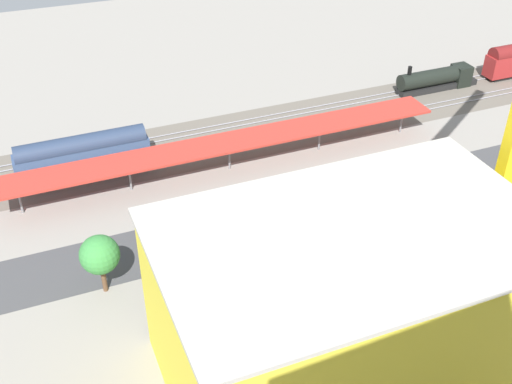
# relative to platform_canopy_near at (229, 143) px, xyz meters

# --- Properties ---
(ground_plane) EXTENTS (184.48, 184.48, 0.00)m
(ground_plane) POSITION_rel_platform_canopy_near_xyz_m (-7.89, 10.52, -4.21)
(ground_plane) COLOR gray
(ground_plane) RESTS_ON ground
(rail_bed) EXTENTS (115.61, 17.19, 0.01)m
(rail_bed) POSITION_rel_platform_canopy_near_xyz_m (-7.89, -8.71, -4.21)
(rail_bed) COLOR #665E54
(rail_bed) RESTS_ON ground
(street_asphalt) EXTENTS (115.48, 11.71, 0.01)m
(street_asphalt) POSITION_rel_platform_canopy_near_xyz_m (-7.89, 13.34, -4.21)
(street_asphalt) COLOR #424244
(street_asphalt) RESTS_ON ground
(track_rails) EXTENTS (115.27, 10.75, 0.12)m
(track_rails) POSITION_rel_platform_canopy_near_xyz_m (-7.89, -8.71, -4.03)
(track_rails) COLOR #9E9EA8
(track_rails) RESTS_ON ground
(platform_canopy_near) EXTENTS (62.89, 6.97, 4.41)m
(platform_canopy_near) POSITION_rel_platform_canopy_near_xyz_m (0.00, 0.00, 0.00)
(platform_canopy_near) COLOR #B73328
(platform_canopy_near) RESTS_ON ground
(locomotive) EXTENTS (15.41, 3.24, 5.21)m
(locomotive) POSITION_rel_platform_canopy_near_xyz_m (-42.50, -11.95, -2.34)
(locomotive) COLOR black
(locomotive) RESTS_ON ground
(freight_coach_far) EXTENTS (18.29, 3.41, 6.26)m
(freight_coach_far) POSITION_rel_platform_canopy_near_xyz_m (19.32, -5.47, -0.91)
(freight_coach_far) COLOR black
(freight_coach_far) RESTS_ON ground
(parked_car_0) EXTENTS (4.07, 1.85, 1.62)m
(parked_car_0) POSITION_rel_platform_canopy_near_xyz_m (-30.66, 10.17, -3.50)
(parked_car_0) COLOR black
(parked_car_0) RESTS_ON ground
(parked_car_1) EXTENTS (4.80, 1.83, 1.64)m
(parked_car_1) POSITION_rel_platform_canopy_near_xyz_m (-24.84, 10.12, -3.47)
(parked_car_1) COLOR black
(parked_car_1) RESTS_ON ground
(parked_car_2) EXTENTS (4.35, 1.77, 1.65)m
(parked_car_2) POSITION_rel_platform_canopy_near_xyz_m (-18.53, 9.87, -3.49)
(parked_car_2) COLOR black
(parked_car_2) RESTS_ON ground
(parked_car_3) EXTENTS (4.19, 1.97, 1.62)m
(parked_car_3) POSITION_rel_platform_canopy_near_xyz_m (-12.01, 9.38, -3.49)
(parked_car_3) COLOR black
(parked_car_3) RESTS_ON ground
(parked_car_4) EXTENTS (4.26, 1.79, 1.79)m
(parked_car_4) POSITION_rel_platform_canopy_near_xyz_m (-5.94, 9.92, -3.42)
(parked_car_4) COLOR black
(parked_car_4) RESTS_ON ground
(parked_car_5) EXTENTS (4.71, 1.96, 1.58)m
(parked_car_5) POSITION_rel_platform_canopy_near_xyz_m (-0.61, 10.03, -3.50)
(parked_car_5) COLOR black
(parked_car_5) RESTS_ON ground
(parked_car_6) EXTENTS (4.06, 1.87, 1.77)m
(parked_car_6) POSITION_rel_platform_canopy_near_xyz_m (5.89, 10.08, -3.42)
(parked_car_6) COLOR black
(parked_car_6) RESTS_ON ground
(parked_car_7) EXTENTS (4.08, 1.96, 1.85)m
(parked_car_7) POSITION_rel_platform_canopy_near_xyz_m (12.39, 10.07, -3.39)
(parked_car_7) COLOR black
(parked_car_7) RESTS_ON ground
(construction_building) EXTENTS (32.99, 20.60, 15.96)m
(construction_building) POSITION_rel_platform_canopy_near_xyz_m (1.36, 37.40, 3.77)
(construction_building) COLOR yellow
(construction_building) RESTS_ON ground
(construction_roof_slab) EXTENTS (33.61, 21.22, 0.40)m
(construction_roof_slab) POSITION_rel_platform_canopy_near_xyz_m (1.36, 37.40, 11.95)
(construction_roof_slab) COLOR #B7B2A8
(construction_roof_slab) RESTS_ON construction_building
(box_truck_0) EXTENTS (8.90, 3.34, 3.57)m
(box_truck_0) POSITION_rel_platform_canopy_near_xyz_m (4.96, 22.31, -2.47)
(box_truck_0) COLOR black
(box_truck_0) RESTS_ON ground
(street_tree_0) EXTENTS (5.71, 5.71, 8.51)m
(street_tree_0) POSITION_rel_platform_canopy_near_xyz_m (6.95, 17.66, 1.42)
(street_tree_0) COLOR brown
(street_tree_0) RESTS_ON ground
(street_tree_1) EXTENTS (6.39, 6.39, 9.07)m
(street_tree_1) POSITION_rel_platform_canopy_near_xyz_m (-6.08, 19.27, 1.66)
(street_tree_1) COLOR brown
(street_tree_1) RESTS_ON ground
(street_tree_2) EXTENTS (5.47, 5.47, 7.64)m
(street_tree_2) POSITION_rel_platform_canopy_near_xyz_m (-0.94, 18.86, 0.68)
(street_tree_2) COLOR brown
(street_tree_2) RESTS_ON ground
(street_tree_3) EXTENTS (4.29, 4.29, 7.21)m
(street_tree_3) POSITION_rel_platform_canopy_near_xyz_m (20.73, 18.86, 0.81)
(street_tree_3) COLOR brown
(street_tree_3) RESTS_ON ground
(traffic_light) EXTENTS (0.50, 0.36, 6.12)m
(traffic_light) POSITION_rel_platform_canopy_near_xyz_m (-15.85, 18.25, -0.12)
(traffic_light) COLOR #333333
(traffic_light) RESTS_ON ground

